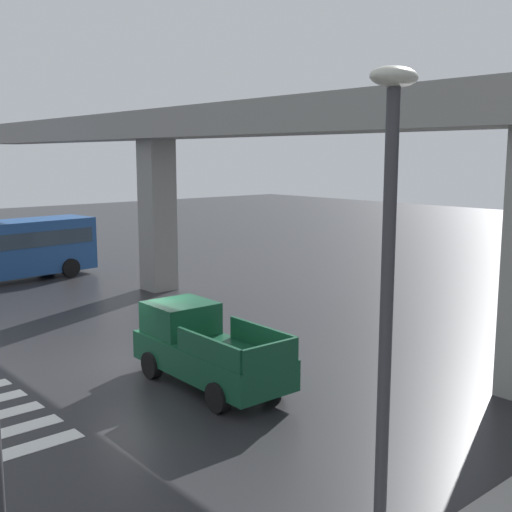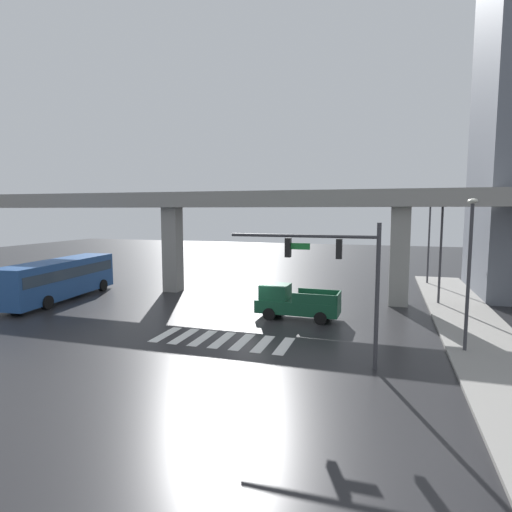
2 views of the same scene
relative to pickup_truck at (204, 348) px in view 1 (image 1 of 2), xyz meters
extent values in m
plane|color=#232326|center=(-2.56, -0.62, -0.99)|extent=(120.00, 120.00, 0.00)
cube|color=silver|center=(-0.36, -5.45, -0.98)|extent=(0.55, 2.80, 0.01)
cube|color=silver|center=(0.74, -5.45, -0.98)|extent=(0.55, 2.80, 0.01)
cube|color=gray|center=(-2.56, 5.83, 6.56)|extent=(57.27, 2.47, 1.20)
cube|color=gray|center=(-11.47, 5.83, 2.49)|extent=(1.30, 1.30, 6.95)
cube|color=#14472D|center=(0.30, -0.01, -0.21)|extent=(5.15, 2.03, 0.80)
cube|color=#14472D|center=(-1.15, 0.03, 0.64)|extent=(1.74, 1.79, 0.90)
cube|color=#3F5160|center=(-1.62, 0.04, 0.64)|extent=(0.14, 1.67, 0.77)
cube|color=#14472D|center=(1.43, -0.91, 0.49)|extent=(2.65, 0.17, 0.60)
cube|color=#14472D|center=(1.47, 0.84, 0.49)|extent=(2.65, 0.17, 0.60)
cube|color=#14472D|center=(2.80, -0.07, 0.49)|extent=(0.14, 1.75, 0.60)
cylinder|color=black|center=(-1.30, -0.87, -0.61)|extent=(0.77, 0.30, 0.76)
cylinder|color=black|center=(-1.26, 0.93, -0.61)|extent=(0.77, 0.30, 0.76)
cylinder|color=black|center=(1.86, -0.95, -0.61)|extent=(0.77, 0.30, 0.76)
cylinder|color=black|center=(1.90, 0.85, -0.61)|extent=(0.77, 0.30, 0.76)
cube|color=#2D3D4C|center=(-18.47, 5.49, 0.99)|extent=(2.25, 0.30, 1.49)
cylinder|color=black|center=(-19.54, 3.80, -0.51)|extent=(0.44, 0.99, 0.96)
cylinder|color=black|center=(-17.10, 4.04, -0.51)|extent=(0.44, 0.99, 0.96)
cylinder|color=#38383D|center=(9.10, -3.93, 2.51)|extent=(0.16, 0.16, 7.00)
ellipsoid|color=beige|center=(9.10, -3.93, 6.13)|extent=(0.44, 0.70, 0.24)
camera|label=1|loc=(13.72, -10.02, 5.26)|focal=44.89mm
camera|label=2|loc=(5.38, -25.16, 5.70)|focal=29.45mm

